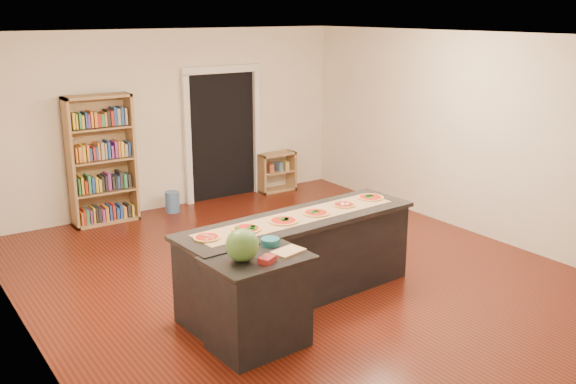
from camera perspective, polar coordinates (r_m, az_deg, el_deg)
room at (r=7.31m, az=0.88°, el=2.66°), size 6.00×7.00×2.80m
doorway at (r=10.71m, az=-5.86°, el=5.74°), size 1.40×0.09×2.21m
kitchen_island at (r=7.03m, az=0.97°, el=-5.85°), size 2.81×0.76×0.93m
side_counter at (r=6.04m, az=-2.68°, el=-9.76°), size 0.92×0.67×0.91m
bookshelf at (r=9.78m, az=-16.23°, el=2.73°), size 0.95×0.34×1.90m
low_shelf at (r=11.23m, az=-1.03°, el=1.80°), size 0.68×0.29×0.68m
waste_bin at (r=10.24m, az=-10.25°, el=-0.87°), size 0.23×0.23×0.33m
kraft_paper at (r=6.89m, az=0.92°, el=-2.25°), size 2.46×0.60×0.00m
watermelon at (r=5.71m, az=-4.08°, el=-4.74°), size 0.30×0.30×0.30m
cutting_board at (r=5.95m, az=0.02°, el=-5.30°), size 0.33×0.26×0.02m
package_red at (r=5.71m, az=-1.85°, el=-6.02°), size 0.19×0.17×0.06m
package_teal at (r=6.12m, az=-1.59°, el=-4.45°), size 0.18×0.18×0.07m
pizza_a at (r=6.30m, az=-7.22°, el=-4.03°), size 0.28×0.28×0.02m
pizza_b at (r=6.50m, az=-3.71°, el=-3.28°), size 0.33×0.33×0.02m
pizza_c at (r=6.73m, az=-0.43°, el=-2.58°), size 0.30×0.30×0.02m
pizza_d at (r=7.00m, az=2.51°, el=-1.87°), size 0.28×0.28×0.02m
pizza_e at (r=7.31m, az=4.99°, el=-1.13°), size 0.26×0.26×0.02m
pizza_f at (r=7.63m, az=7.34°, el=-0.48°), size 0.31×0.31×0.02m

